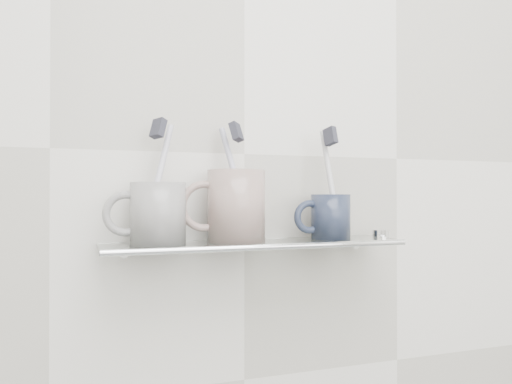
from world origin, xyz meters
name	(u,v)px	position (x,y,z in m)	size (l,w,h in m)	color
wall_back	(244,154)	(0.00, 1.10, 1.25)	(2.50, 2.50, 0.00)	silver
shelf_glass	(256,244)	(0.00, 1.04, 1.10)	(0.50, 0.12, 0.01)	silver
shelf_rail	(268,247)	(0.00, 0.98, 1.10)	(0.01, 0.01, 0.50)	silver
bracket_left	(123,252)	(-0.21, 1.09, 1.09)	(0.02, 0.02, 0.03)	silver
bracket_right	(352,244)	(0.21, 1.09, 1.09)	(0.02, 0.02, 0.03)	silver
mug_left	(158,213)	(-0.16, 1.04, 1.15)	(0.09, 0.09, 0.10)	white
mug_left_handle	(126,214)	(-0.21, 1.04, 1.15)	(0.07, 0.07, 0.01)	white
toothbrush_left	(158,179)	(-0.16, 1.04, 1.20)	(0.01, 0.01, 0.19)	silver
bristles_left	(158,128)	(-0.16, 1.04, 1.28)	(0.01, 0.02, 0.03)	#2B2B36
mug_center	(236,206)	(-0.03, 1.04, 1.16)	(0.10, 0.10, 0.12)	silver
mug_center_handle	(204,206)	(-0.09, 1.04, 1.16)	(0.08, 0.08, 0.01)	silver
toothbrush_center	(236,180)	(-0.03, 1.04, 1.20)	(0.01, 0.01, 0.19)	#A9A9D0
bristles_center	(236,132)	(-0.03, 1.04, 1.28)	(0.01, 0.02, 0.03)	#2B2B36
mug_right	(331,217)	(0.14, 1.04, 1.14)	(0.07, 0.07, 0.08)	#1B2234
mug_right_handle	(310,217)	(0.10, 1.04, 1.14)	(0.06, 0.06, 0.01)	#1B2234
toothbrush_right	(330,181)	(0.14, 1.04, 1.20)	(0.01, 0.01, 0.19)	silver
bristles_right	(330,136)	(0.14, 1.04, 1.28)	(0.01, 0.02, 0.03)	#2B2B36
chrome_cap	(381,233)	(0.24, 1.04, 1.11)	(0.03, 0.03, 0.01)	silver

